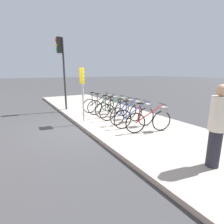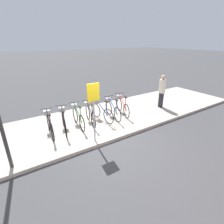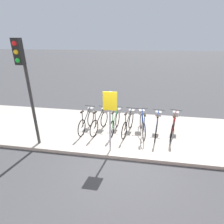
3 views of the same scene
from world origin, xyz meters
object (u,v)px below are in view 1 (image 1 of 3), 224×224
at_px(parked_bicycle_3, 120,109).
at_px(parked_bicycle_5, 137,115).
at_px(parked_bicycle_1, 106,105).
at_px(parked_bicycle_2, 115,107).
at_px(traffic_light, 61,59).
at_px(parked_bicycle_6, 151,119).
at_px(sign_post, 82,85).
at_px(pedestrian, 217,125).
at_px(parked_bicycle_0, 101,103).
at_px(parked_bicycle_4, 129,112).

bearing_deg(parked_bicycle_3, parked_bicycle_5, -1.54).
relative_size(parked_bicycle_1, parked_bicycle_2, 0.98).
relative_size(parked_bicycle_1, traffic_light, 0.44).
height_order(parked_bicycle_1, traffic_light, traffic_light).
bearing_deg(parked_bicycle_6, sign_post, -146.86).
bearing_deg(pedestrian, parked_bicycle_0, 177.33).
bearing_deg(parked_bicycle_0, parked_bicycle_1, 2.56).
xyz_separation_m(parked_bicycle_5, sign_post, (-1.65, -1.40, 1.01)).
bearing_deg(parked_bicycle_4, pedestrian, -5.67).
xyz_separation_m(parked_bicycle_4, pedestrian, (3.54, -0.35, 0.47)).
xyz_separation_m(parked_bicycle_5, traffic_light, (-4.35, -1.45, 2.16)).
relative_size(parked_bicycle_4, traffic_light, 0.45).
xyz_separation_m(parked_bicycle_2, parked_bicycle_6, (2.33, 0.03, 0.00)).
bearing_deg(sign_post, parked_bicycle_2, 91.16).
distance_m(parked_bicycle_2, sign_post, 1.79).
bearing_deg(parked_bicycle_2, parked_bicycle_1, -173.71).
xyz_separation_m(parked_bicycle_2, parked_bicycle_5, (1.68, -0.07, 0.00)).
distance_m(parked_bicycle_5, pedestrian, 3.02).
xyz_separation_m(parked_bicycle_0, traffic_light, (-1.48, -1.43, 2.16)).
height_order(parked_bicycle_2, pedestrian, pedestrian).
height_order(parked_bicycle_6, pedestrian, pedestrian).
bearing_deg(parked_bicycle_5, pedestrian, -5.66).
bearing_deg(parked_bicycle_3, parked_bicycle_4, 2.78).
relative_size(parked_bicycle_0, parked_bicycle_6, 1.02).
relative_size(parked_bicycle_1, pedestrian, 0.92).
height_order(parked_bicycle_4, sign_post, sign_post).
bearing_deg(parked_bicycle_0, traffic_light, -135.97).
relative_size(parked_bicycle_3, traffic_light, 0.44).
height_order(parked_bicycle_0, parked_bicycle_3, same).
bearing_deg(parked_bicycle_2, pedestrian, -4.51).
xyz_separation_m(parked_bicycle_3, sign_post, (-0.52, -1.43, 1.01)).
distance_m(parked_bicycle_3, traffic_light, 4.14).
height_order(parked_bicycle_2, parked_bicycle_6, same).
distance_m(parked_bicycle_0, sign_post, 2.10).
bearing_deg(pedestrian, parked_bicycle_2, 175.49).
distance_m(parked_bicycle_0, pedestrian, 5.86).
height_order(pedestrian, sign_post, sign_post).
bearing_deg(parked_bicycle_2, parked_bicycle_3, -4.39).
relative_size(parked_bicycle_0, pedestrian, 0.94).
bearing_deg(parked_bicycle_2, parked_bicycle_5, -2.47).
bearing_deg(traffic_light, pedestrian, 8.99).
height_order(parked_bicycle_3, parked_bicycle_6, same).
xyz_separation_m(parked_bicycle_5, pedestrian, (2.97, -0.29, 0.47)).
relative_size(parked_bicycle_1, parked_bicycle_3, 1.00).
height_order(parked_bicycle_5, parked_bicycle_6, same).
relative_size(traffic_light, sign_post, 1.71).
bearing_deg(parked_bicycle_0, parked_bicycle_3, 1.72).
bearing_deg(parked_bicycle_1, sign_post, -64.99).
distance_m(parked_bicycle_2, pedestrian, 4.69).
xyz_separation_m(parked_bicycle_1, parked_bicycle_6, (2.96, 0.09, 0.00)).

